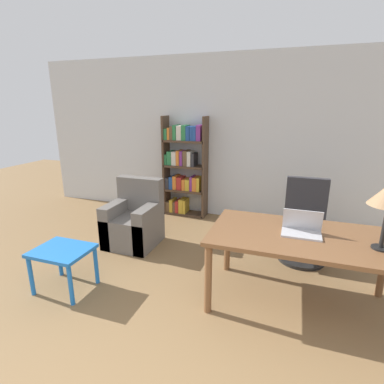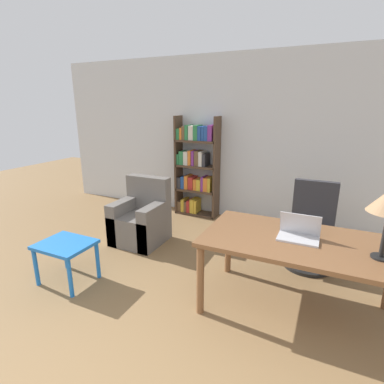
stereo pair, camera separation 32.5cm
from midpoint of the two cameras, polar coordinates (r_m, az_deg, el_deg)
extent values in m
cube|color=silver|center=(5.00, 10.09, 9.70)|extent=(8.00, 0.06, 2.70)
cube|color=brown|center=(2.93, 17.53, -8.24)|extent=(1.72, 0.93, 0.04)
cylinder|color=brown|center=(2.87, -0.28, -16.35)|extent=(0.07, 0.07, 0.70)
cylinder|color=brown|center=(3.55, 4.15, -9.64)|extent=(0.07, 0.07, 0.70)
cylinder|color=brown|center=(3.55, 30.53, -12.04)|extent=(0.07, 0.07, 0.70)
cube|color=#B2B2B7|center=(2.92, 17.11, -7.73)|extent=(0.35, 0.22, 0.02)
cube|color=#B2B2B7|center=(2.94, 17.36, -5.13)|extent=(0.35, 0.08, 0.21)
cube|color=navy|center=(2.95, 17.37, -5.06)|extent=(0.32, 0.06, 0.19)
cylinder|color=black|center=(2.91, 29.60, -9.32)|extent=(0.14, 0.14, 0.01)
cylinder|color=black|center=(4.09, 17.84, -11.94)|extent=(0.58, 0.58, 0.04)
cylinder|color=#262626|center=(4.01, 18.06, -9.71)|extent=(0.06, 0.06, 0.31)
cube|color=#2D2D33|center=(3.92, 18.32, -6.98)|extent=(0.53, 0.53, 0.10)
cube|color=#2D2D33|center=(4.03, 18.82, -1.38)|extent=(0.51, 0.08, 0.57)
cube|color=blue|center=(3.49, -26.07, -10.05)|extent=(0.57, 0.47, 0.04)
cylinder|color=blue|center=(3.65, -30.70, -13.67)|extent=(0.04, 0.04, 0.43)
cylinder|color=blue|center=(3.31, -24.87, -15.90)|extent=(0.04, 0.04, 0.43)
cylinder|color=blue|center=(3.87, -26.21, -11.27)|extent=(0.04, 0.04, 0.43)
cylinder|color=blue|center=(3.56, -20.39, -13.03)|extent=(0.04, 0.04, 0.43)
cube|color=#66605B|center=(4.33, -13.27, -7.09)|extent=(0.67, 0.66, 0.43)
cube|color=#66605B|center=(4.38, -11.91, -0.40)|extent=(0.67, 0.16, 0.49)
cube|color=#66605B|center=(4.43, -16.13, -5.56)|extent=(0.16, 0.66, 0.60)
cube|color=#66605B|center=(4.18, -10.38, -6.55)|extent=(0.16, 0.66, 0.60)
cube|color=#4C3828|center=(5.35, -6.71, 4.96)|extent=(0.04, 0.28, 1.73)
cube|color=#4C3828|center=(5.08, 0.68, 4.48)|extent=(0.04, 0.28, 1.73)
cube|color=#4C3828|center=(5.43, -2.97, -4.04)|extent=(0.72, 0.28, 0.04)
cube|color=brown|center=(5.51, -5.95, -2.58)|extent=(0.07, 0.24, 0.19)
cube|color=gold|center=(5.48, -5.31, -2.45)|extent=(0.06, 0.24, 0.23)
cube|color=brown|center=(5.46, -4.76, -2.69)|extent=(0.04, 0.24, 0.19)
cube|color=#B72D28|center=(5.44, -4.24, -2.62)|extent=(0.06, 0.24, 0.22)
cube|color=gold|center=(5.40, -3.51, -2.55)|extent=(0.08, 0.24, 0.25)
cube|color=gold|center=(5.38, -2.88, -2.66)|extent=(0.04, 0.24, 0.24)
cube|color=#4C3828|center=(5.30, -3.04, 0.35)|extent=(0.72, 0.28, 0.04)
cube|color=#333338|center=(5.39, -6.10, 1.82)|extent=(0.07, 0.24, 0.20)
cube|color=#234C99|center=(5.36, -5.40, 1.86)|extent=(0.06, 0.24, 0.22)
cube|color=orange|center=(5.33, -4.71, 1.93)|extent=(0.07, 0.24, 0.24)
cube|color=#B72D28|center=(5.30, -3.86, 1.76)|extent=(0.09, 0.24, 0.22)
cube|color=orange|center=(5.27, -3.04, 1.54)|extent=(0.06, 0.24, 0.19)
cube|color=gold|center=(5.24, -2.32, 1.48)|extent=(0.08, 0.24, 0.19)
cube|color=#7F338C|center=(5.21, -1.65, 1.71)|extent=(0.04, 0.24, 0.25)
cube|color=orange|center=(5.19, -1.02, 1.60)|extent=(0.07, 0.24, 0.24)
cube|color=gold|center=(5.17, -0.33, 1.55)|extent=(0.05, 0.24, 0.24)
cube|color=#4C3828|center=(5.20, -3.11, 4.93)|extent=(0.72, 0.28, 0.04)
cube|color=#2D7F47|center=(5.31, -6.37, 6.27)|extent=(0.04, 0.24, 0.18)
cube|color=#2D7F47|center=(5.28, -5.73, 6.52)|extent=(0.08, 0.24, 0.23)
cube|color=silver|center=(5.24, -4.87, 6.48)|extent=(0.08, 0.24, 0.23)
cube|color=orange|center=(5.21, -4.15, 6.55)|extent=(0.05, 0.24, 0.25)
cube|color=#7F338C|center=(5.19, -3.53, 6.49)|extent=(0.05, 0.24, 0.25)
cube|color=brown|center=(5.16, -2.80, 6.49)|extent=(0.07, 0.24, 0.26)
cube|color=silver|center=(5.14, -2.06, 6.40)|extent=(0.06, 0.24, 0.25)
cube|color=#333338|center=(5.12, -1.38, 6.19)|extent=(0.05, 0.24, 0.22)
cube|color=#4C3828|center=(5.13, -3.18, 9.66)|extent=(0.72, 0.28, 0.04)
cube|color=#2D7F47|center=(5.25, -6.45, 10.93)|extent=(0.06, 0.24, 0.18)
cube|color=orange|center=(5.22, -5.90, 11.02)|extent=(0.04, 0.24, 0.20)
cube|color=brown|center=(5.20, -5.39, 11.15)|extent=(0.05, 0.24, 0.23)
cube|color=#2D7F47|center=(5.18, -4.79, 11.25)|extent=(0.06, 0.24, 0.25)
cube|color=silver|center=(5.15, -3.96, 11.19)|extent=(0.08, 0.24, 0.24)
cube|color=#2D7F47|center=(5.11, -3.08, 11.24)|extent=(0.08, 0.24, 0.25)
cube|color=#234C99|center=(5.09, -2.32, 11.13)|extent=(0.06, 0.24, 0.23)
cube|color=#234C99|center=(5.07, -1.68, 11.10)|extent=(0.04, 0.24, 0.23)
cube|color=#234C99|center=(5.05, -1.09, 11.13)|extent=(0.06, 0.24, 0.24)
cube|color=#7F338C|center=(5.02, -0.31, 11.21)|extent=(0.08, 0.24, 0.26)
camera|label=1|loc=(0.16, -92.86, -0.83)|focal=28.00mm
camera|label=2|loc=(0.16, 87.14, 0.83)|focal=28.00mm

